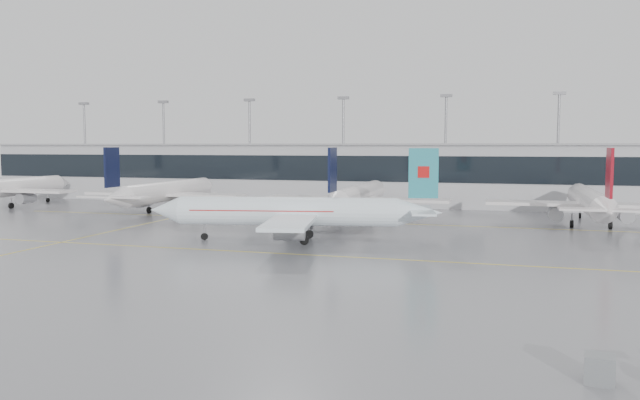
# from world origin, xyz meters

# --- Properties ---
(ground) EXTENTS (320.00, 320.00, 0.00)m
(ground) POSITION_xyz_m (0.00, 0.00, 0.00)
(ground) COLOR gray
(ground) RESTS_ON ground
(taxi_line_main) EXTENTS (120.00, 0.25, 0.01)m
(taxi_line_main) POSITION_xyz_m (0.00, 0.00, 0.01)
(taxi_line_main) COLOR gold
(taxi_line_main) RESTS_ON ground
(taxi_line_north) EXTENTS (120.00, 0.25, 0.01)m
(taxi_line_north) POSITION_xyz_m (0.00, 30.00, 0.01)
(taxi_line_north) COLOR gold
(taxi_line_north) RESTS_ON ground
(taxi_line_cross) EXTENTS (0.25, 60.00, 0.01)m
(taxi_line_cross) POSITION_xyz_m (-30.00, 15.00, 0.01)
(taxi_line_cross) COLOR gold
(taxi_line_cross) RESTS_ON ground
(terminal) EXTENTS (180.00, 15.00, 12.00)m
(terminal) POSITION_xyz_m (0.00, 62.00, 6.00)
(terminal) COLOR #A7A7AB
(terminal) RESTS_ON ground
(terminal_glass) EXTENTS (180.00, 0.20, 5.00)m
(terminal_glass) POSITION_xyz_m (0.00, 54.45, 7.50)
(terminal_glass) COLOR black
(terminal_glass) RESTS_ON ground
(terminal_roof) EXTENTS (182.00, 16.00, 0.40)m
(terminal_roof) POSITION_xyz_m (0.00, 62.00, 12.20)
(terminal_roof) COLOR gray
(terminal_roof) RESTS_ON ground
(light_masts) EXTENTS (156.40, 1.00, 22.60)m
(light_masts) POSITION_xyz_m (0.00, 68.00, 13.34)
(light_masts) COLOR gray
(light_masts) RESTS_ON ground
(air_canada_jet) EXTENTS (36.87, 29.93, 11.67)m
(air_canada_jet) POSITION_xyz_m (-2.07, 8.86, 3.71)
(air_canada_jet) COLOR white
(air_canada_jet) RESTS_ON ground
(parked_jet_a) EXTENTS (29.64, 36.96, 11.72)m
(parked_jet_a) POSITION_xyz_m (-70.00, 33.69, 3.71)
(parked_jet_a) COLOR silver
(parked_jet_a) RESTS_ON ground
(parked_jet_b) EXTENTS (29.64, 36.96, 11.72)m
(parked_jet_b) POSITION_xyz_m (-35.00, 33.69, 3.71)
(parked_jet_b) COLOR silver
(parked_jet_b) RESTS_ON ground
(parked_jet_c) EXTENTS (29.64, 36.96, 11.72)m
(parked_jet_c) POSITION_xyz_m (-0.00, 33.69, 3.71)
(parked_jet_c) COLOR silver
(parked_jet_c) RESTS_ON ground
(parked_jet_d) EXTENTS (29.64, 36.96, 11.72)m
(parked_jet_d) POSITION_xyz_m (35.00, 33.69, 3.71)
(parked_jet_d) COLOR silver
(parked_jet_d) RESTS_ON ground
(gse_unit) EXTENTS (1.61, 1.52, 1.45)m
(gse_unit) POSITION_xyz_m (27.31, -31.29, 0.73)
(gse_unit) COLOR slate
(gse_unit) RESTS_ON ground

